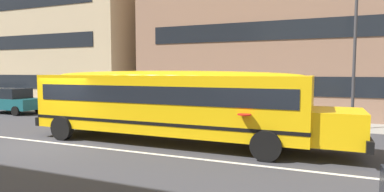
% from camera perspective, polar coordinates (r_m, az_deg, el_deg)
% --- Properties ---
extents(ground_plane, '(400.00, 400.00, 0.00)m').
position_cam_1_polar(ground_plane, '(13.65, -23.48, -7.65)').
color(ground_plane, '#38383D').
extents(sidewalk_far, '(120.00, 3.00, 0.01)m').
position_cam_1_polar(sidewalk_far, '(20.19, -6.41, -3.46)').
color(sidewalk_far, gray).
rests_on(sidewalk_far, ground_plane).
extents(lane_centreline, '(110.00, 0.16, 0.01)m').
position_cam_1_polar(lane_centreline, '(13.65, -23.48, -7.64)').
color(lane_centreline, silver).
rests_on(lane_centreline, ground_plane).
extents(school_bus, '(12.50, 2.95, 2.79)m').
position_cam_1_polar(school_bus, '(12.32, -3.73, -0.75)').
color(school_bus, yellow).
rests_on(school_bus, ground_plane).
extents(parked_car_teal_by_lamppost, '(3.92, 1.91, 1.64)m').
position_cam_1_polar(parked_car_teal_by_lamppost, '(24.23, -29.34, -0.69)').
color(parked_car_teal_by_lamppost, '#195B66').
rests_on(parked_car_teal_by_lamppost, ground_plane).
extents(street_lamp, '(0.44, 0.44, 6.80)m').
position_cam_1_polar(street_lamp, '(16.95, 27.06, 9.18)').
color(street_lamp, '#38383D').
rests_on(street_lamp, ground_plane).
extents(apartment_block_far_left, '(19.54, 10.79, 13.30)m').
position_cam_1_polar(apartment_block_far_left, '(34.31, -22.24, 10.61)').
color(apartment_block_far_left, '#C6B28E').
rests_on(apartment_block_far_left, ground_plane).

